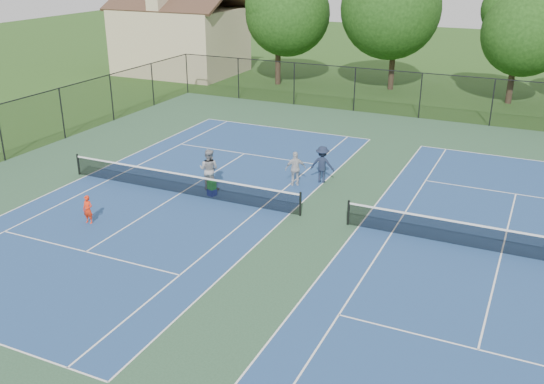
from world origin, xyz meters
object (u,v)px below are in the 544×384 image
at_px(clapboard_house, 181,38).
at_px(ball_hopper, 212,185).
at_px(ball_crate, 212,192).
at_px(tree_back_a, 278,9).
at_px(child_player, 88,210).
at_px(instructor, 209,169).
at_px(tree_back_b, 397,3).
at_px(bystander_b, 322,164).
at_px(tree_back_c, 519,26).
at_px(bystander_a, 295,169).

distance_m(clapboard_house, ball_hopper, 30.26).
xyz_separation_m(ball_crate, ball_hopper, (0.00, 0.00, 0.35)).
height_order(tree_back_a, child_player, tree_back_a).
distance_m(child_player, ball_crate, 5.64).
height_order(clapboard_house, instructor, clapboard_house).
bearing_deg(tree_back_a, ball_hopper, -72.50).
bearing_deg(tree_back_b, clapboard_house, -176.99).
relative_size(clapboard_house, child_player, 8.99).
distance_m(instructor, bystander_b, 5.40).
relative_size(tree_back_c, ball_crate, 24.32).
bearing_deg(tree_back_b, tree_back_a, -167.47).
xyz_separation_m(tree_back_a, clapboard_house, (-10.00, 1.00, -2.95)).
xyz_separation_m(clapboard_house, bystander_b, (21.37, -20.88, -2.19)).
xyz_separation_m(tree_back_c, instructor, (-11.06, -23.96, -4.50)).
xyz_separation_m(tree_back_c, ball_crate, (-10.56, -24.60, -5.32)).
height_order(tree_back_c, clapboard_house, tree_back_c).
distance_m(tree_back_b, bystander_b, 22.73).
height_order(tree_back_b, clapboard_house, tree_back_b).
bearing_deg(instructor, ball_crate, 121.29).
bearing_deg(instructor, tree_back_c, -121.35).
distance_m(tree_back_b, child_player, 31.25).
height_order(instructor, ball_crate, instructor).
bearing_deg(tree_back_c, tree_back_b, 173.66).
xyz_separation_m(child_player, bystander_a, (5.99, 7.51, 0.23)).
distance_m(tree_back_a, instructor, 24.52).
bearing_deg(ball_hopper, tree_back_c, 66.77).
xyz_separation_m(tree_back_c, ball_hopper, (-10.56, -24.60, -4.97)).
xyz_separation_m(clapboard_house, bystander_a, (20.38, -21.81, -2.26)).
bearing_deg(ball_crate, clapboard_house, 125.33).
height_order(tree_back_a, clapboard_house, tree_back_a).
bearing_deg(instructor, tree_back_a, -79.76).
xyz_separation_m(tree_back_a, child_player, (4.39, -28.33, -5.44)).
relative_size(tree_back_b, ball_crate, 29.06).
height_order(instructor, ball_hopper, instructor).
relative_size(tree_back_a, bystander_a, 5.48).
xyz_separation_m(tree_back_c, bystander_a, (-7.62, -21.81, -4.65)).
bearing_deg(ball_hopper, bystander_b, 43.40).
relative_size(clapboard_house, bystander_a, 6.46).
relative_size(tree_back_a, bystander_b, 5.08).
bearing_deg(bystander_b, tree_back_c, -113.94).
xyz_separation_m(bystander_b, ball_crate, (-3.93, -3.72, -0.74)).
bearing_deg(tree_back_a, bystander_b, -60.23).
relative_size(bystander_b, ball_hopper, 4.64).
xyz_separation_m(tree_back_a, instructor, (6.94, -22.96, -5.06)).
xyz_separation_m(tree_back_a, tree_back_c, (18.00, 1.00, -0.56)).
relative_size(instructor, ball_hopper, 5.04).
xyz_separation_m(tree_back_a, ball_hopper, (7.44, -23.60, -5.53)).
bearing_deg(bystander_a, clapboard_house, -81.05).
relative_size(bystander_a, ball_hopper, 4.31).
xyz_separation_m(bystander_a, bystander_b, (0.99, 0.93, 0.07)).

